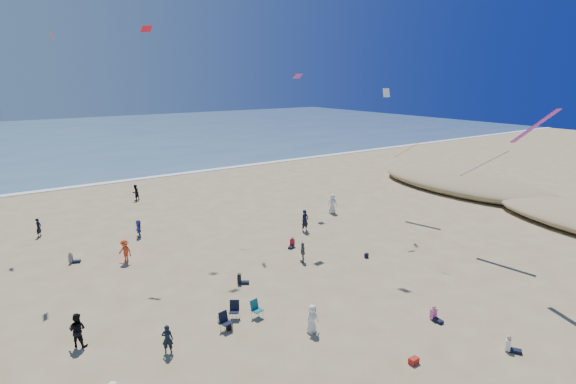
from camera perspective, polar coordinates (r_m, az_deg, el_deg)
ground at (r=21.60m, az=8.36°, el=-22.21°), size 220.00×220.00×0.00m
ocean at (r=108.86m, az=-28.19°, el=5.98°), size 220.00×100.00×0.06m
surf_line at (r=60.07m, az=-22.20°, el=1.05°), size 220.00×1.20×0.08m
standing_flyers at (r=32.07m, az=-6.30°, el=-7.59°), size 25.64×40.49×1.94m
seated_group at (r=28.76m, az=0.13°, el=-11.14°), size 16.36×24.41×0.84m
chair_cluster at (r=25.08m, az=-6.20°, el=-15.13°), size 2.70×1.56×1.00m
white_tote at (r=25.43m, az=-8.51°, el=-15.55°), size 0.35×0.20×0.40m
black_backpack at (r=24.67m, az=-7.46°, el=-16.54°), size 0.30×0.22×0.38m
cooler at (r=22.83m, az=15.68°, el=-19.94°), size 0.45×0.30×0.30m
navy_bag at (r=33.59m, az=9.93°, el=-7.95°), size 0.28×0.18×0.34m
kites_aloft at (r=35.03m, az=7.16°, el=16.38°), size 36.06×42.77×29.75m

